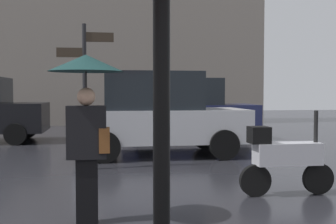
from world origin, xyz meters
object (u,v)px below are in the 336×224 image
(parked_car_distant, at_px, (187,108))
(street_signpost, at_px, (85,81))
(pedestrian_with_umbrella, at_px, (87,98))
(parked_car_left, at_px, (157,114))
(parked_scooter, at_px, (284,157))

(parked_car_distant, distance_m, street_signpost, 5.90)
(pedestrian_with_umbrella, xyz_separation_m, street_signpost, (-0.17, 3.40, 0.27))
(parked_car_left, xyz_separation_m, parked_car_distant, (1.38, 3.41, -0.02))
(parked_scooter, bearing_deg, parked_car_distant, 82.48)
(parked_scooter, bearing_deg, parked_car_left, 100.75)
(parked_scooter, distance_m, parked_car_distant, 7.56)
(pedestrian_with_umbrella, bearing_deg, parked_scooter, 171.37)
(parked_car_left, bearing_deg, street_signpost, 28.78)
(parked_car_left, distance_m, parked_car_distant, 3.68)
(parked_scooter, height_order, parked_car_left, parked_car_left)
(parked_scooter, bearing_deg, pedestrian_with_umbrella, -169.40)
(parked_scooter, height_order, parked_car_distant, parked_car_distant)
(parked_car_left, bearing_deg, parked_car_distant, -128.61)
(pedestrian_with_umbrella, relative_size, parked_car_left, 0.48)
(parked_scooter, xyz_separation_m, parked_car_left, (-1.34, 4.13, 0.44))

